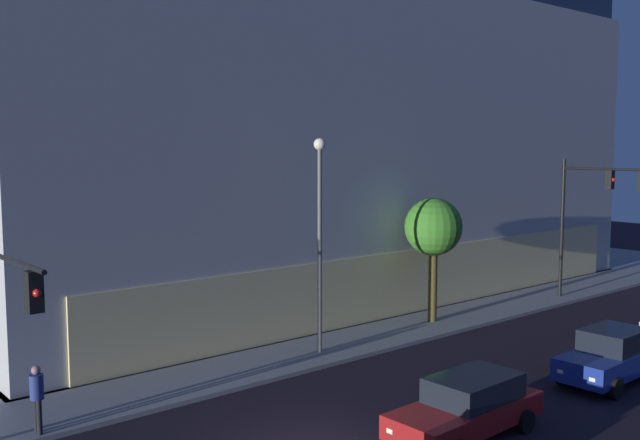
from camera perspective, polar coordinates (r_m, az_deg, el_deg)
The scene contains 8 objects.
modern_building at distance 44.75m, azimuth -7.51°, elevation 7.80°, with size 36.23×32.01×18.70m.
traffic_light_near_corner at distance 18.63m, azimuth -24.11°, elevation -6.73°, with size 0.32×4.48×5.50m.
traffic_light_far_corner at distance 37.11m, azimuth 20.98°, elevation 1.36°, with size 0.33×4.52×6.97m.
street_lamp_sidewalk at distance 25.95m, azimuth -0.02°, elevation 0.08°, with size 0.44×0.44×7.90m.
sidewalk_tree at distance 31.12m, azimuth 9.07°, elevation -0.69°, with size 2.51×2.51×5.40m.
pedestrian_waiting at distance 20.74m, azimuth -21.73°, elevation -12.76°, with size 0.36×0.36×1.85m.
car_red at distance 20.09m, azimuth 11.75°, elevation -14.37°, with size 4.78×2.15×1.61m.
car_blue at distance 25.66m, azimuth 22.23°, elevation -10.06°, with size 4.21×2.07×1.76m.
Camera 1 is at (-11.03, -13.35, 7.74)m, focal length 39.95 mm.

